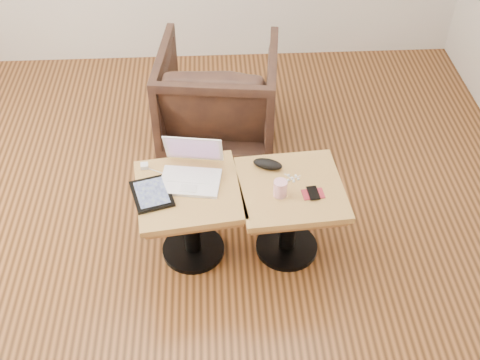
{
  "coord_description": "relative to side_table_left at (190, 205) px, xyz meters",
  "views": [
    {
      "loc": [
        0.19,
        -2.35,
        2.74
      ],
      "look_at": [
        0.32,
        0.02,
        0.56
      ],
      "focal_mm": 45.0,
      "sensor_mm": 36.0,
      "label": 1
    }
  ],
  "objects": [
    {
      "name": "glasses_case",
      "position": [
        0.44,
        0.15,
        0.15
      ],
      "size": [
        0.18,
        0.13,
        0.05
      ],
      "primitive_type": "ellipsoid",
      "rotation": [
        0.0,
        0.0,
        -0.35
      ],
      "color": "black",
      "rests_on": "side_table_right"
    },
    {
      "name": "side_table_right",
      "position": [
        0.56,
        -0.01,
        0.0
      ],
      "size": [
        0.6,
        0.6,
        0.51
      ],
      "rotation": [
        0.0,
        0.0,
        0.08
      ],
      "color": "black",
      "rests_on": "ground"
    },
    {
      "name": "laptop",
      "position": [
        0.02,
        0.1,
        0.17
      ],
      "size": [
        0.37,
        0.35,
        0.22
      ],
      "rotation": [
        0.0,
        0.0,
        -0.15
      ],
      "color": "white",
      "rests_on": "side_table_left"
    },
    {
      "name": "striped_cup",
      "position": [
        0.49,
        -0.07,
        0.17
      ],
      "size": [
        0.09,
        0.09,
        0.09
      ],
      "primitive_type": "cylinder",
      "rotation": [
        0.0,
        0.0,
        0.34
      ],
      "color": "pink",
      "rests_on": "side_table_right"
    },
    {
      "name": "tablet",
      "position": [
        -0.2,
        -0.04,
        0.14
      ],
      "size": [
        0.26,
        0.3,
        0.02
      ],
      "rotation": [
        0.0,
        0.0,
        0.28
      ],
      "color": "black",
      "rests_on": "side_table_left"
    },
    {
      "name": "charging_adapter",
      "position": [
        -0.25,
        0.19,
        0.14
      ],
      "size": [
        0.04,
        0.04,
        0.03
      ],
      "primitive_type": "cube",
      "rotation": [
        0.0,
        0.0,
        0.07
      ],
      "color": "white",
      "rests_on": "side_table_left"
    },
    {
      "name": "armchair",
      "position": [
        0.19,
        1.07,
        -0.02
      ],
      "size": [
        0.88,
        0.9,
        0.73
      ],
      "primitive_type": "imported",
      "rotation": [
        0.0,
        0.0,
        3.02
      ],
      "color": "black",
      "rests_on": "ground"
    },
    {
      "name": "phone_on_sleeve",
      "position": [
        0.67,
        -0.08,
        0.13
      ],
      "size": [
        0.12,
        0.11,
        0.01
      ],
      "rotation": [
        0.0,
        0.0,
        0.11
      ],
      "color": "maroon",
      "rests_on": "side_table_right"
    },
    {
      "name": "earbuds_tangle",
      "position": [
        0.57,
        0.05,
        0.13
      ],
      "size": [
        0.08,
        0.07,
        0.02
      ],
      "color": "white",
      "rests_on": "side_table_right"
    },
    {
      "name": "room_shell",
      "position": [
        -0.04,
        -0.02,
        0.97
      ],
      "size": [
        4.52,
        4.52,
        2.71
      ],
      "color": "#422612",
      "rests_on": "ground"
    },
    {
      "name": "side_table_left",
      "position": [
        0.0,
        0.0,
        0.0
      ],
      "size": [
        0.63,
        0.63,
        0.51
      ],
      "rotation": [
        0.0,
        0.0,
        0.13
      ],
      "color": "black",
      "rests_on": "ground"
    }
  ]
}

